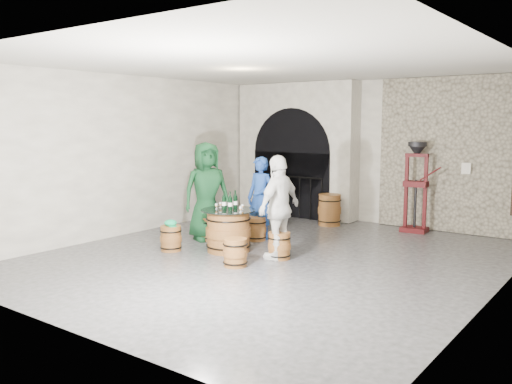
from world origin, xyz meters
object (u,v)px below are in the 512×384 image
Objects in this scene: person_blue at (260,198)px; wine_bottle_center at (230,203)px; barrel_stool_right at (279,246)px; person_green at (207,191)px; corking_press at (416,180)px; person_white at (279,207)px; barrel_stool_near_left at (171,238)px; barrel_stool_left at (208,229)px; wine_bottle_left at (224,202)px; barrel_stool_far at (256,229)px; wine_bottle_right at (235,201)px; side_barrel at (330,210)px; barrel_stool_near_right at (235,253)px; barrel_table at (228,231)px.

person_blue is 4.95× the size of wine_bottle_center.
person_green is (-1.98, 0.42, 0.72)m from barrel_stool_right.
barrel_stool_right is at bearing -109.81° from corking_press.
barrel_stool_right is 0.65m from person_white.
barrel_stool_right is 1.70m from person_blue.
person_blue is (0.69, 1.75, 0.58)m from barrel_stool_near_left.
person_blue is at bearing -135.56° from corking_press.
wine_bottle_left reaches higher than barrel_stool_left.
wine_bottle_center is at bearing -122.18° from corking_press.
barrel_stool_far is 1.39× the size of wine_bottle_left.
wine_bottle_right is 0.47× the size of side_barrel.
person_blue is 4.95× the size of wine_bottle_left.
person_blue is (0.75, 0.69, 0.58)m from barrel_stool_left.
barrel_stool_far is at bearing 100.65° from wine_bottle_right.
barrel_stool_near_right is 0.24× the size of corking_press.
barrel_stool_left is at bearing -136.86° from corking_press.
side_barrel is (0.26, 3.21, -0.03)m from barrel_table.
barrel_stool_near_right is at bearing -44.63° from barrel_table.
barrel_stool_near_left is (-0.85, -0.57, -0.15)m from barrel_table.
person_white reaches higher than wine_bottle_left.
side_barrel is (0.40, 2.19, 0.12)m from barrel_stool_far.
barrel_stool_right is at bearing -38.53° from barrel_stool_far.
wine_bottle_center is 3.28m from side_barrel.
barrel_stool_right is at bearing 70.34° from barrel_stool_near_right.
person_green is 5.83× the size of wine_bottle_center.
wine_bottle_left is at bearing -95.85° from side_barrel.
wine_bottle_left is at bearing -82.19° from person_white.
wine_bottle_left reaches higher than barrel_stool_far.
corking_press is (2.01, 3.46, 0.21)m from wine_bottle_right.
barrel_table is 2.15× the size of barrel_stool_far.
side_barrel is at bearing 2.77° from person_green.
person_green is 2.02m from person_white.
person_blue is 4.95× the size of wine_bottle_right.
barrel_stool_far is 1.08m from wine_bottle_right.
barrel_table is at bearing 135.37° from barrel_stool_near_right.
barrel_stool_left is 1.39× the size of wine_bottle_right.
barrel_stool_near_left is 1.32m from wine_bottle_right.
barrel_stool_right is 1.39× the size of wine_bottle_left.
barrel_stool_right is 1.39× the size of wine_bottle_right.
barrel_stool_left and barrel_stool_far have the same top height.
wine_bottle_left is 0.22m from wine_bottle_right.
wine_bottle_left is at bearing -83.46° from person_blue.
wine_bottle_right is at bearing -82.32° from person_green.
person_blue reaches higher than side_barrel.
wine_bottle_left is (0.78, 0.55, 0.66)m from barrel_stool_near_left.
barrel_stool_left is 0.24× the size of person_green.
wine_bottle_right is at bearing 82.15° from barrel_table.
corking_press is (2.99, 3.12, 0.14)m from person_green.
person_white is (1.01, 0.09, 0.50)m from barrel_table.
barrel_stool_near_right is 0.28× the size of person_blue.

